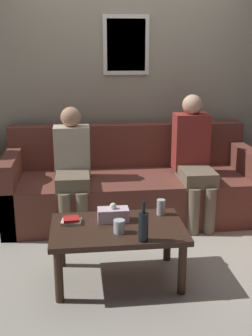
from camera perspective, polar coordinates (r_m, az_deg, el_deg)
ground_plane at (r=3.91m, az=1.75°, el=-9.37°), size 16.00×16.00×0.00m
wall_back at (r=4.59m, az=-0.05°, el=11.35°), size 9.00×0.08×2.60m
couch_main at (r=4.31m, az=0.70°, el=-2.48°), size 2.48×0.94×0.90m
coffee_table at (r=3.11m, az=-1.11°, el=-8.92°), size 0.97×0.61×0.43m
wine_bottle at (r=2.83m, az=2.37°, el=-7.85°), size 0.07×0.07×0.28m
drinking_glass at (r=2.97m, az=-0.93°, el=-7.92°), size 0.08×0.08×0.10m
book_stack at (r=3.16m, az=-7.42°, el=-7.09°), size 0.16×0.12×0.04m
soda_can at (r=3.29m, az=4.76°, el=-5.30°), size 0.07×0.07×0.12m
tissue_box at (r=3.16m, az=-1.75°, el=-6.31°), size 0.23×0.12×0.15m
person_left at (r=3.99m, az=-7.28°, el=0.54°), size 0.34×0.62×1.14m
person_right at (r=4.15m, az=9.15°, el=1.69°), size 0.34×0.64×1.24m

